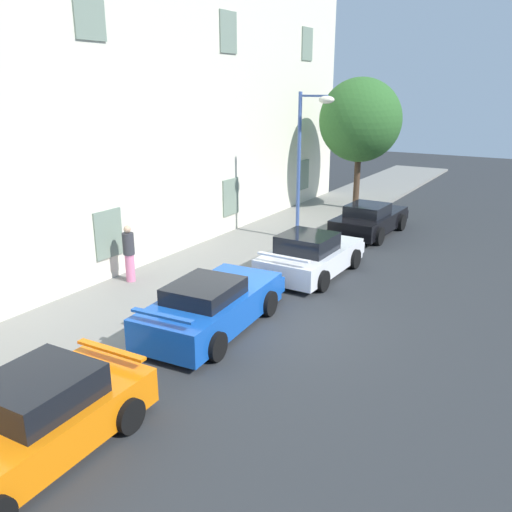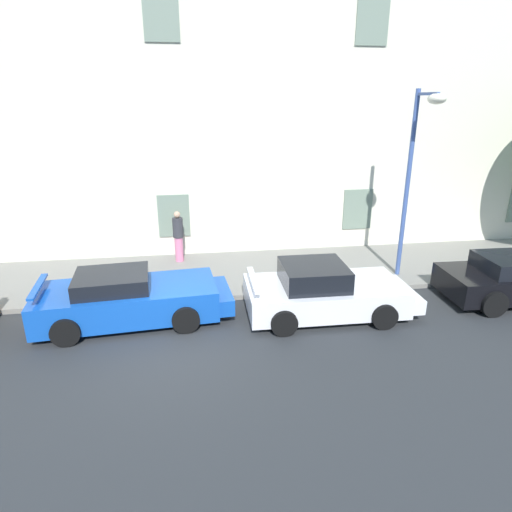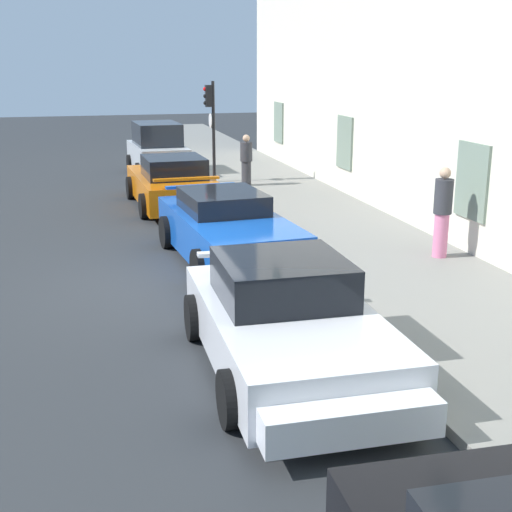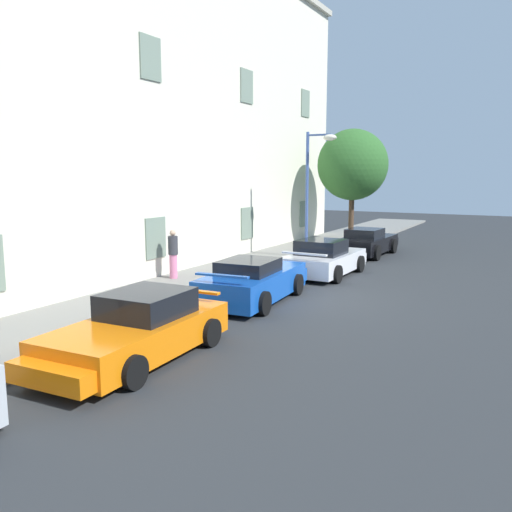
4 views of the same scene
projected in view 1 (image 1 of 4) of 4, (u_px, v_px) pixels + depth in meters
ground_plane at (282, 325)px, 13.90m from camera, size 80.00×80.00×0.00m
sidewalk at (159, 292)px, 15.96m from camera, size 60.00×3.89×0.14m
building_facade at (51, 53)px, 15.71m from camera, size 33.98×3.96×13.74m
sportscar_red_lead at (19, 432)px, 8.62m from camera, size 4.87×2.31×1.40m
sportscar_yellow_flank at (215, 304)px, 13.68m from camera, size 5.05×2.40×1.36m
sportscar_white_middle at (313, 255)px, 17.68m from camera, size 4.54×2.32×1.42m
sportscar_tail_end at (371, 219)px, 22.46m from camera, size 4.78×2.19×1.33m
tree_near_kerb at (360, 120)px, 25.31m from camera, size 3.91×3.91×6.27m
street_lamp at (310, 140)px, 19.89m from camera, size 0.44×1.42×5.64m
pedestrian_strolling at (129, 253)px, 16.39m from camera, size 0.49×0.49×1.78m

